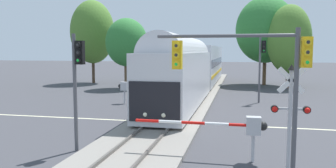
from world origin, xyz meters
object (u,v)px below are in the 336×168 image
(oak_far_right, at_px, (289,39))
(elm_centre_background, at_px, (266,30))
(traffic_signal_near_right, at_px, (253,66))
(traffic_signal_far_side, at_px, (262,59))
(pine_left_background, at_px, (92,32))
(crossing_gate_far, at_px, (134,87))
(oak_behind_train, at_px, (127,43))
(crossing_signal_mast, at_px, (290,106))
(traffic_signal_median, at_px, (77,73))
(crossing_gate_near, at_px, (239,127))
(commuter_train, at_px, (197,66))

(oak_far_right, bearing_deg, elm_centre_background, 128.28)
(traffic_signal_near_right, xyz_separation_m, elm_centre_background, (2.70, 32.10, 3.09))
(traffic_signal_far_side, relative_size, pine_left_background, 0.50)
(crossing_gate_far, relative_size, oak_behind_train, 0.81)
(elm_centre_background, xyz_separation_m, oak_far_right, (2.42, -3.06, -1.30))
(traffic_signal_near_right, bearing_deg, crossing_signal_mast, 35.72)
(elm_centre_background, bearing_deg, traffic_signal_far_side, -95.08)
(traffic_signal_median, bearing_deg, crossing_signal_mast, -3.12)
(traffic_signal_median, height_order, oak_behind_train, oak_behind_train)
(crossing_gate_far, xyz_separation_m, pine_left_background, (-10.78, 15.60, 5.40))
(crossing_gate_near, xyz_separation_m, pine_left_background, (-19.24, 28.18, 5.44))
(crossing_gate_far, distance_m, traffic_signal_near_right, 16.93)
(crossing_signal_mast, bearing_deg, elm_centre_background, 87.57)
(crossing_signal_mast, bearing_deg, traffic_signal_far_side, 90.09)
(traffic_signal_median, xyz_separation_m, oak_behind_train, (-5.87, 23.17, 1.86))
(crossing_signal_mast, height_order, pine_left_background, pine_left_background)
(crossing_signal_mast, bearing_deg, traffic_signal_median, 176.88)
(traffic_signal_median, distance_m, elm_centre_background, 32.39)
(pine_left_background, xyz_separation_m, elm_centre_background, (22.33, 2.27, 0.13))
(traffic_signal_median, bearing_deg, traffic_signal_far_side, 61.18)
(crossing_gate_far, bearing_deg, crossing_gate_near, -56.08)
(traffic_signal_median, relative_size, traffic_signal_far_side, 0.93)
(commuter_train, height_order, oak_far_right, oak_far_right)
(traffic_signal_near_right, xyz_separation_m, oak_far_right, (5.12, 29.04, 1.79))
(traffic_signal_median, distance_m, oak_behind_train, 23.98)
(traffic_signal_near_right, distance_m, elm_centre_background, 32.36)
(crossing_gate_near, bearing_deg, traffic_signal_far_side, 83.50)
(traffic_signal_far_side, xyz_separation_m, traffic_signal_near_right, (-1.36, -16.98, 0.19))
(commuter_train, xyz_separation_m, crossing_signal_mast, (6.14, -21.77, -0.41))
(traffic_signal_median, xyz_separation_m, traffic_signal_far_side, (8.54, 15.52, 0.27))
(crossing_gate_near, height_order, traffic_signal_far_side, traffic_signal_far_side)
(pine_left_background, bearing_deg, crossing_gate_near, -55.68)
(crossing_gate_near, height_order, crossing_gate_far, same)
(commuter_train, distance_m, traffic_signal_near_right, 23.28)
(oak_behind_train, bearing_deg, pine_left_background, 141.69)
(pine_left_background, bearing_deg, commuter_train, -25.42)
(commuter_train, height_order, traffic_signal_median, commuter_train)
(commuter_train, distance_m, oak_far_right, 12.05)
(crossing_gate_near, height_order, traffic_signal_median, traffic_signal_median)
(commuter_train, xyz_separation_m, traffic_signal_near_right, (4.76, -22.76, 1.08))
(traffic_signal_near_right, bearing_deg, pine_left_background, 123.34)
(crossing_gate_near, bearing_deg, pine_left_background, 124.32)
(commuter_train, distance_m, elm_centre_background, 12.66)
(crossing_gate_far, bearing_deg, traffic_signal_near_right, -58.12)
(traffic_signal_near_right, height_order, oak_behind_train, oak_behind_train)
(crossing_signal_mast, relative_size, traffic_signal_near_right, 0.76)
(crossing_gate_near, xyz_separation_m, traffic_signal_near_right, (0.39, -1.65, 2.48))
(crossing_gate_near, bearing_deg, commuter_train, 101.68)
(traffic_signal_near_right, distance_m, oak_far_right, 29.54)
(oak_behind_train, distance_m, elm_centre_background, 17.51)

